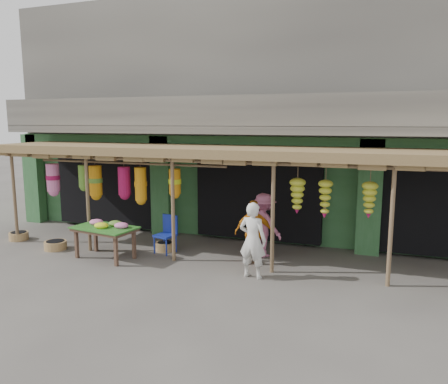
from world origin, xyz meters
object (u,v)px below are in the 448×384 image
(person_front, at_px, (253,240))
(person_shopper, at_px, (264,225))
(blue_chair, at_px, (167,232))
(person_vendor, at_px, (254,232))
(flower_table, at_px, (106,229))

(person_front, distance_m, person_shopper, 1.63)
(blue_chair, bearing_deg, person_front, -10.13)
(person_front, relative_size, person_vendor, 1.08)
(person_front, distance_m, person_vendor, 0.93)
(flower_table, distance_m, person_shopper, 4.00)
(person_vendor, bearing_deg, person_shopper, -110.27)
(flower_table, relative_size, person_shopper, 1.04)
(flower_table, relative_size, person_front, 1.00)
(blue_chair, relative_size, person_shopper, 0.60)
(person_front, relative_size, person_shopper, 1.04)
(blue_chair, relative_size, person_vendor, 0.63)
(person_shopper, bearing_deg, flower_table, 49.69)
(person_vendor, bearing_deg, blue_chair, -19.33)
(person_shopper, bearing_deg, person_front, 122.96)
(person_front, bearing_deg, person_shopper, -77.82)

